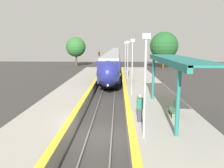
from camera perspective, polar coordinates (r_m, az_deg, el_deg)
The scene contains 16 objects.
ground_plane at distance 13.78m, azimuth -3.15°, elevation -13.40°, with size 120.00×120.00×0.00m, color #383533.
rail_left at distance 13.83m, azimuth -6.20°, elevation -13.03°, with size 0.08×90.00×0.15m, color slate.
rail_right at distance 13.72m, azimuth -0.07°, elevation -13.16°, with size 0.08×90.00×0.15m, color slate.
train at distance 70.84m, azimuth 0.70°, elevation 7.56°, with size 2.78×96.62×3.95m.
platform_right at distance 13.87m, azimuth 14.05°, elevation -11.30°, with size 4.80×64.00×1.02m.
platform_left at distance 14.30m, azimuth -17.54°, elevation -10.81°, with size 3.71×64.00×1.02m.
platform_bench at distance 14.53m, azimuth 15.95°, elevation -6.36°, with size 0.44×1.42×0.89m.
person_waiting at distance 13.01m, azimuth 7.28°, elevation -6.18°, with size 0.36×0.22×1.66m.
railway_signal at distance 37.99m, azimuth -3.35°, elevation 5.86°, with size 0.28×0.28×4.34m.
lamppost_near at distance 10.36m, azimuth 8.65°, elevation 1.12°, with size 0.36×0.20×5.02m.
lamppost_mid at distance 19.67m, azimuth 5.32°, elevation 5.44°, with size 0.36×0.20×5.02m.
lamppost_far at distance 29.05m, azimuth 4.13°, elevation 6.98°, with size 0.36×0.20×5.02m.
lamppost_farthest at distance 38.44m, azimuth 3.51°, elevation 7.77°, with size 0.36×0.20×5.02m.
station_canopy at distance 14.69m, azimuth 15.51°, elevation 5.66°, with size 2.02×10.60×3.69m.
background_tree_left at distance 56.85m, azimuth -9.41°, elevation 9.51°, with size 4.98×4.98×7.48m.
background_tree_right at distance 52.66m, azimuth 13.42°, elevation 9.66°, with size 6.46×6.46×8.51m.
Camera 1 is at (1.08, -12.59, 5.51)m, focal length 35.00 mm.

